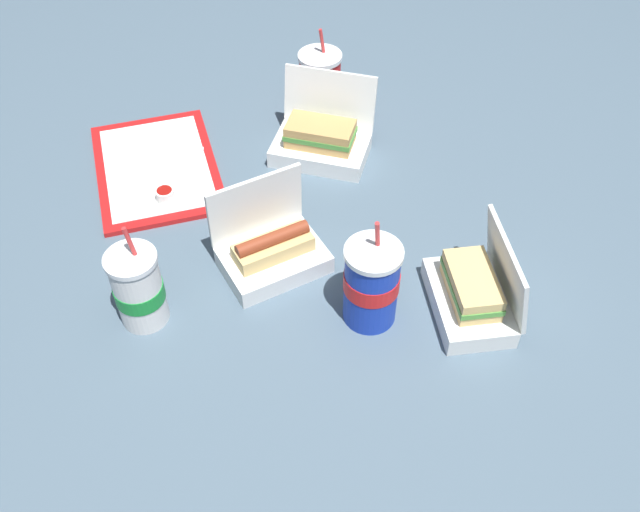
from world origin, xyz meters
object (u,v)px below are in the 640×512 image
object	(u,v)px
food_tray	(157,168)
ketchup_cup	(165,194)
plastic_fork	(133,186)
clamshell_hotdog_back	(271,250)
soda_cup_left	(138,289)
soda_cup_corner	(320,81)
soda_cup_front	(371,283)
clamshell_sandwich_corner	(321,139)
clamshell_sandwich_left	(473,293)

from	to	relation	value
food_tray	ketchup_cup	world-z (taller)	ketchup_cup
plastic_fork	clamshell_hotdog_back	size ratio (longest dim) A/B	0.51
clamshell_hotdog_back	soda_cup_left	world-z (taller)	soda_cup_left
ketchup_cup	soda_cup_left	size ratio (longest dim) A/B	0.18
plastic_fork	soda_cup_left	bearing A→B (deg)	165.04
food_tray	soda_cup_corner	world-z (taller)	soda_cup_corner
food_tray	soda_cup_front	xyz separation A→B (m)	(-0.54, -0.30, 0.08)
food_tray	plastic_fork	size ratio (longest dim) A/B	3.45
plastic_fork	clamshell_sandwich_corner	world-z (taller)	clamshell_sandwich_corner
plastic_fork	soda_cup_left	size ratio (longest dim) A/B	0.50
clamshell_hotdog_back	soda_cup_left	xyz separation A→B (m)	(-0.05, 0.25, 0.04)
clamshell_hotdog_back	soda_cup_corner	distance (m)	0.55
soda_cup_corner	clamshell_sandwich_left	bearing A→B (deg)	-175.39
soda_cup_corner	clamshell_sandwich_corner	bearing A→B (deg)	162.27
food_tray	soda_cup_corner	size ratio (longest dim) A/B	1.88
clamshell_sandwich_left	ketchup_cup	bearing A→B (deg)	45.92
clamshell_hotdog_back	soda_cup_left	size ratio (longest dim) A/B	0.98
clamshell_sandwich_corner	food_tray	bearing A→B (deg)	79.83
plastic_fork	soda_cup_corner	xyz separation A→B (m)	(0.18, -0.48, 0.05)
clamshell_sandwich_left	soda_cup_front	world-z (taller)	soda_cup_front
clamshell_sandwich_corner	clamshell_sandwich_left	xyz separation A→B (m)	(-0.52, -0.12, -0.00)
clamshell_hotdog_back	soda_cup_corner	bearing A→B (deg)	-28.46
soda_cup_left	soda_cup_front	world-z (taller)	soda_cup_front
clamshell_sandwich_corner	soda_cup_left	xyz separation A→B (m)	(-0.34, 0.46, 0.03)
plastic_fork	soda_cup_corner	world-z (taller)	soda_cup_corner
soda_cup_front	clamshell_sandwich_corner	bearing A→B (deg)	-8.08
clamshell_sandwich_left	soda_cup_front	size ratio (longest dim) A/B	0.96
ketchup_cup	clamshell_hotdog_back	distance (m)	0.29
ketchup_cup	soda_cup_front	xyz separation A→B (m)	(-0.42, -0.30, 0.06)
food_tray	clamshell_sandwich_left	world-z (taller)	clamshell_sandwich_left
plastic_fork	clamshell_hotdog_back	distance (m)	0.38
clamshell_sandwich_corner	soda_cup_front	distance (m)	0.48
clamshell_sandwich_corner	soda_cup_left	bearing A→B (deg)	127.10
clamshell_sandwich_left	clamshell_sandwich_corner	bearing A→B (deg)	12.64
soda_cup_left	food_tray	bearing A→B (deg)	-12.35
clamshell_sandwich_corner	clamshell_hotdog_back	xyz separation A→B (m)	(-0.29, 0.20, -0.00)
ketchup_cup	clamshell_sandwich_left	size ratio (longest dim) A/B	0.18
ketchup_cup	soda_cup_corner	distance (m)	0.49
clamshell_sandwich_corner	clamshell_hotdog_back	distance (m)	0.36
soda_cup_corner	soda_cup_front	size ratio (longest dim) A/B	0.88
ketchup_cup	clamshell_sandwich_corner	world-z (taller)	clamshell_sandwich_corner
food_tray	clamshell_hotdog_back	world-z (taller)	clamshell_hotdog_back
ketchup_cup	clamshell_sandwich_left	bearing A→B (deg)	-134.08
soda_cup_left	soda_cup_front	size ratio (longest dim) A/B	0.95
plastic_fork	clamshell_hotdog_back	world-z (taller)	clamshell_hotdog_back
plastic_fork	clamshell_sandwich_left	distance (m)	0.75
ketchup_cup	clamshell_hotdog_back	xyz separation A→B (m)	(-0.24, -0.16, 0.01)
plastic_fork	clamshell_sandwich_left	size ratio (longest dim) A/B	0.50
plastic_fork	soda_cup_front	size ratio (longest dim) A/B	0.48
soda_cup_corner	soda_cup_left	xyz separation A→B (m)	(-0.53, 0.51, 0.01)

